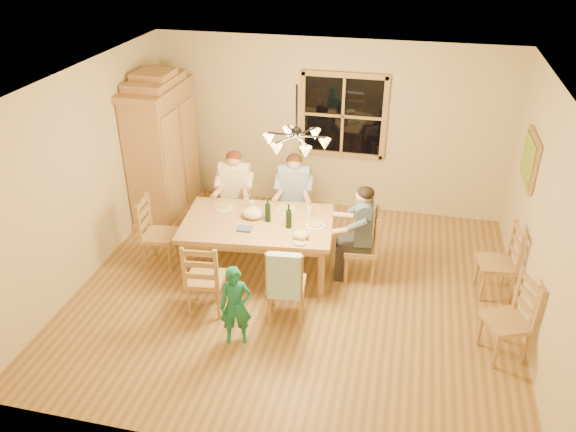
% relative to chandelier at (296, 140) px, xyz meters
% --- Properties ---
extents(floor, '(5.50, 5.50, 0.00)m').
position_rel_chandelier_xyz_m(floor, '(0.00, 0.00, -2.08)').
color(floor, olive).
rests_on(floor, ground).
extents(ceiling, '(5.50, 5.00, 0.02)m').
position_rel_chandelier_xyz_m(ceiling, '(0.00, 0.00, 0.62)').
color(ceiling, white).
rests_on(ceiling, wall_back).
extents(wall_back, '(5.50, 0.02, 2.70)m').
position_rel_chandelier_xyz_m(wall_back, '(0.00, 2.50, -0.73)').
color(wall_back, beige).
rests_on(wall_back, floor).
extents(wall_left, '(0.02, 5.00, 2.70)m').
position_rel_chandelier_xyz_m(wall_left, '(-2.75, 0.00, -0.73)').
color(wall_left, beige).
rests_on(wall_left, floor).
extents(wall_right, '(0.02, 5.00, 2.70)m').
position_rel_chandelier_xyz_m(wall_right, '(2.75, 0.00, -0.73)').
color(wall_right, beige).
rests_on(wall_right, floor).
extents(window, '(1.30, 0.06, 1.30)m').
position_rel_chandelier_xyz_m(window, '(0.20, 2.47, -0.53)').
color(window, black).
rests_on(window, wall_back).
extents(painting, '(0.06, 0.78, 0.64)m').
position_rel_chandelier_xyz_m(painting, '(2.71, 1.20, -0.48)').
color(painting, '#A27246').
rests_on(painting, wall_right).
extents(chandelier, '(0.77, 0.68, 0.71)m').
position_rel_chandelier_xyz_m(chandelier, '(0.00, 0.00, 0.00)').
color(chandelier, black).
rests_on(chandelier, ceiling).
extents(armoire, '(0.66, 1.40, 2.30)m').
position_rel_chandelier_xyz_m(armoire, '(-2.42, 1.60, -1.02)').
color(armoire, '#A27246').
rests_on(armoire, floor).
extents(dining_table, '(2.06, 1.39, 0.76)m').
position_rel_chandelier_xyz_m(dining_table, '(-0.59, 0.36, -1.41)').
color(dining_table, '#A77B4A').
rests_on(dining_table, floor).
extents(chair_far_left, '(0.48, 0.46, 0.99)m').
position_rel_chandelier_xyz_m(chair_far_left, '(-1.17, 1.22, -1.77)').
color(chair_far_left, '#B1834E').
rests_on(chair_far_left, floor).
extents(chair_far_right, '(0.48, 0.46, 0.99)m').
position_rel_chandelier_xyz_m(chair_far_right, '(-0.31, 1.32, -1.77)').
color(chair_far_right, '#B1834E').
rests_on(chair_far_right, floor).
extents(chair_near_left, '(0.48, 0.46, 0.99)m').
position_rel_chandelier_xyz_m(chair_near_left, '(-0.97, -0.60, -1.77)').
color(chair_near_left, '#B1834E').
rests_on(chair_near_left, floor).
extents(chair_near_right, '(0.48, 0.46, 0.99)m').
position_rel_chandelier_xyz_m(chair_near_right, '(-0.00, -0.50, -1.77)').
color(chair_near_right, '#B1834E').
rests_on(chair_near_right, floor).
extents(chair_end_left, '(0.46, 0.48, 0.99)m').
position_rel_chandelier_xyz_m(chair_end_left, '(-1.93, 0.22, -1.77)').
color(chair_end_left, '#B1834E').
rests_on(chair_end_left, floor).
extents(chair_end_right, '(0.46, 0.48, 0.99)m').
position_rel_chandelier_xyz_m(chair_end_right, '(0.76, 0.51, -1.77)').
color(chair_end_right, '#B1834E').
rests_on(chair_end_right, floor).
extents(adult_woman, '(0.42, 0.46, 0.87)m').
position_rel_chandelier_xyz_m(adult_woman, '(-1.17, 1.22, -1.24)').
color(adult_woman, beige).
rests_on(adult_woman, floor).
extents(adult_plaid_man, '(0.42, 0.46, 0.87)m').
position_rel_chandelier_xyz_m(adult_plaid_man, '(-0.31, 1.32, -1.24)').
color(adult_plaid_man, '#375499').
rests_on(adult_plaid_man, floor).
extents(adult_slate_man, '(0.46, 0.42, 0.87)m').
position_rel_chandelier_xyz_m(adult_slate_man, '(0.76, 0.51, -1.24)').
color(adult_slate_man, '#414F68').
rests_on(adult_slate_man, floor).
extents(towel, '(0.39, 0.14, 0.58)m').
position_rel_chandelier_xyz_m(towel, '(0.02, -0.69, -1.38)').
color(towel, '#AED7EC').
rests_on(towel, chair_near_right).
extents(wine_bottle_a, '(0.08, 0.08, 0.33)m').
position_rel_chandelier_xyz_m(wine_bottle_a, '(-0.46, 0.40, -1.15)').
color(wine_bottle_a, black).
rests_on(wine_bottle_a, dining_table).
extents(wine_bottle_b, '(0.08, 0.08, 0.33)m').
position_rel_chandelier_xyz_m(wine_bottle_b, '(-0.15, 0.30, -1.15)').
color(wine_bottle_b, black).
rests_on(wine_bottle_b, dining_table).
extents(plate_woman, '(0.26, 0.26, 0.02)m').
position_rel_chandelier_xyz_m(plate_woman, '(-1.14, 0.62, -1.31)').
color(plate_woman, white).
rests_on(plate_woman, dining_table).
extents(plate_plaid, '(0.26, 0.26, 0.02)m').
position_rel_chandelier_xyz_m(plate_plaid, '(-0.29, 0.75, -1.31)').
color(plate_plaid, white).
rests_on(plate_plaid, dining_table).
extents(plate_slate, '(0.26, 0.26, 0.02)m').
position_rel_chandelier_xyz_m(plate_slate, '(0.17, 0.41, -1.31)').
color(plate_slate, white).
rests_on(plate_slate, dining_table).
extents(wine_glass_a, '(0.06, 0.06, 0.14)m').
position_rel_chandelier_xyz_m(wine_glass_a, '(-0.73, 0.64, -1.25)').
color(wine_glass_a, silver).
rests_on(wine_glass_a, dining_table).
extents(wine_glass_b, '(0.06, 0.06, 0.14)m').
position_rel_chandelier_xyz_m(wine_glass_b, '(0.04, 0.64, -1.25)').
color(wine_glass_b, silver).
rests_on(wine_glass_b, dining_table).
extents(cap, '(0.20, 0.20, 0.11)m').
position_rel_chandelier_xyz_m(cap, '(0.05, 0.06, -1.26)').
color(cap, tan).
rests_on(cap, dining_table).
extents(napkin, '(0.19, 0.16, 0.03)m').
position_rel_chandelier_xyz_m(napkin, '(-0.69, 0.11, -1.30)').
color(napkin, '#465082').
rests_on(napkin, dining_table).
extents(cloth_bundle, '(0.28, 0.22, 0.15)m').
position_rel_chandelier_xyz_m(cloth_bundle, '(-0.67, 0.43, -1.24)').
color(cloth_bundle, beige).
rests_on(cloth_bundle, dining_table).
extents(child, '(0.41, 0.33, 0.98)m').
position_rel_chandelier_xyz_m(child, '(-0.45, -1.06, -1.59)').
color(child, '#186F54').
rests_on(child, floor).
extents(chair_spare_front, '(0.56, 0.57, 0.99)m').
position_rel_chandelier_xyz_m(chair_spare_front, '(2.45, -0.63, -1.77)').
color(chair_spare_front, '#B1834E').
rests_on(chair_spare_front, floor).
extents(chair_spare_back, '(0.47, 0.49, 0.99)m').
position_rel_chandelier_xyz_m(chair_spare_back, '(2.45, 0.51, -1.77)').
color(chair_spare_back, '#B1834E').
rests_on(chair_spare_back, floor).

